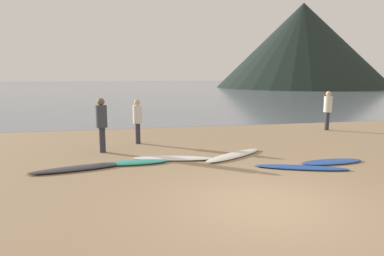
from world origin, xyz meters
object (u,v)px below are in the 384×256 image
at_px(surfboard_1, 134,162).
at_px(surfboard_5, 332,162).
at_px(surfboard_2, 173,158).
at_px(surfboard_4, 301,167).
at_px(person_1, 328,107).
at_px(person_0, 102,121).
at_px(surfboard_3, 234,155).
at_px(surfboard_0, 81,168).
at_px(person_2, 138,118).

distance_m(surfboard_1, surfboard_5, 5.75).
distance_m(surfboard_2, surfboard_4, 3.71).
relative_size(surfboard_4, person_1, 1.42).
bearing_deg(surfboard_4, person_0, 170.39).
height_order(surfboard_4, person_0, person_0).
bearing_deg(surfboard_1, person_0, 117.66).
relative_size(person_0, person_1, 1.00).
height_order(surfboard_3, person_0, person_0).
distance_m(surfboard_0, surfboard_5, 7.15).
height_order(surfboard_1, surfboard_4, surfboard_1).
xyz_separation_m(surfboard_3, surfboard_5, (2.55, -1.33, -0.01)).
bearing_deg(surfboard_4, person_2, 154.36).
bearing_deg(surfboard_5, surfboard_3, 150.05).
bearing_deg(person_1, surfboard_3, 176.73).
height_order(surfboard_2, person_1, person_1).
height_order(surfboard_0, person_1, person_1).
relative_size(surfboard_0, surfboard_2, 1.10).
height_order(surfboard_5, person_0, person_0).
height_order(person_0, person_1, person_0).
xyz_separation_m(surfboard_2, person_0, (-2.13, 1.47, 1.01)).
relative_size(surfboard_3, person_2, 1.57).
bearing_deg(person_2, person_0, 62.37).
height_order(surfboard_4, person_2, person_2).
bearing_deg(surfboard_1, surfboard_3, 3.96).
bearing_deg(surfboard_5, surfboard_0, 171.61).
bearing_deg(person_0, surfboard_0, 21.83).
xyz_separation_m(person_0, person_2, (1.22, 1.23, -0.09)).
xyz_separation_m(surfboard_0, surfboard_3, (4.56, 0.58, -0.00)).
height_order(surfboard_4, surfboard_5, surfboard_4).
height_order(surfboard_3, person_2, person_2).
xyz_separation_m(surfboard_4, person_2, (-4.19, 4.43, 0.93)).
distance_m(surfboard_1, surfboard_2, 1.21).
xyz_separation_m(surfboard_5, person_0, (-6.60, 2.80, 1.02)).
height_order(surfboard_1, person_1, person_1).
relative_size(surfboard_2, surfboard_5, 1.25).
height_order(surfboard_3, surfboard_4, surfboard_3).
bearing_deg(person_2, surfboard_0, 79.37).
bearing_deg(surfboard_4, surfboard_0, -170.07).
distance_m(surfboard_2, person_0, 2.78).
bearing_deg(person_0, surfboard_3, 105.84).
bearing_deg(person_0, surfboard_1, 64.48).
distance_m(surfboard_1, surfboard_4, 4.69).
bearing_deg(person_1, surfboard_1, 167.77).
distance_m(surfboard_5, person_2, 6.79).
bearing_deg(surfboard_0, surfboard_5, -20.11).
bearing_deg(surfboard_4, surfboard_5, 39.33).
distance_m(surfboard_4, person_2, 6.17).
bearing_deg(person_0, person_2, 170.87).
bearing_deg(surfboard_3, surfboard_4, -85.38).
distance_m(surfboard_1, surfboard_3, 3.11).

